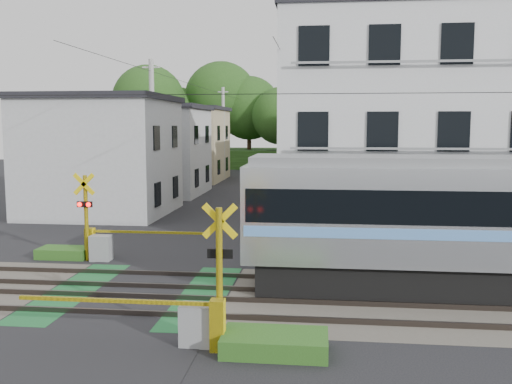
# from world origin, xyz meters

# --- Properties ---
(ground) EXTENTS (120.00, 120.00, 0.00)m
(ground) POSITION_xyz_m (0.00, 0.00, 0.00)
(ground) COLOR black
(track_bed) EXTENTS (120.00, 120.00, 0.14)m
(track_bed) POSITION_xyz_m (0.00, 0.00, 0.04)
(track_bed) COLOR #47423A
(track_bed) RESTS_ON ground
(crossing_signal_near) EXTENTS (4.74, 0.65, 3.09)m
(crossing_signal_near) POSITION_xyz_m (2.59, -3.65, 0.71)
(crossing_signal_near) COLOR yellow
(crossing_signal_near) RESTS_ON ground
(crossing_signal_far) EXTENTS (4.74, 0.65, 3.09)m
(crossing_signal_far) POSITION_xyz_m (-2.59, 3.65, 0.71)
(crossing_signal_far) COLOR yellow
(crossing_signal_far) RESTS_ON ground
(apartment_block) EXTENTS (10.20, 8.36, 9.30)m
(apartment_block) POSITION_xyz_m (8.50, 9.49, 4.66)
(apartment_block) COLOR silver
(apartment_block) RESTS_ON ground
(houses_row) EXTENTS (22.07, 31.35, 6.80)m
(houses_row) POSITION_xyz_m (0.25, 25.92, 3.24)
(houses_row) COLOR #B5B8BB
(houses_row) RESTS_ON ground
(tree_hill) EXTENTS (40.00, 13.62, 11.99)m
(tree_hill) POSITION_xyz_m (-0.72, 48.80, 5.67)
(tree_hill) COLOR #244918
(tree_hill) RESTS_ON ground
(catenary) EXTENTS (60.00, 5.04, 7.00)m
(catenary) POSITION_xyz_m (6.00, 0.03, 3.70)
(catenary) COLOR #2D2D33
(catenary) RESTS_ON ground
(utility_poles) EXTENTS (7.90, 42.00, 8.00)m
(utility_poles) POSITION_xyz_m (-1.05, 23.01, 4.08)
(utility_poles) COLOR #A5A5A0
(utility_poles) RESTS_ON ground
(pedestrian) EXTENTS (0.61, 0.45, 1.56)m
(pedestrian) POSITION_xyz_m (0.54, 27.27, 0.78)
(pedestrian) COLOR #302E3A
(pedestrian) RESTS_ON ground
(weed_patches) EXTENTS (10.25, 8.80, 0.40)m
(weed_patches) POSITION_xyz_m (1.76, -0.09, 0.18)
(weed_patches) COLOR #2D5E1E
(weed_patches) RESTS_ON ground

